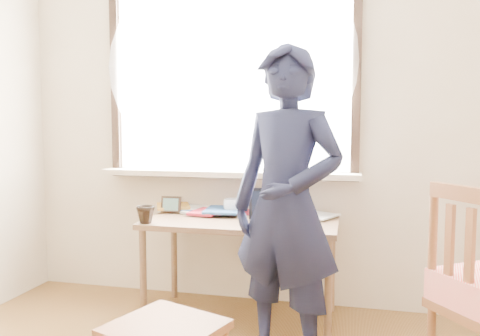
% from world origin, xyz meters
% --- Properties ---
extents(room_shell, '(3.52, 4.02, 2.61)m').
position_xyz_m(room_shell, '(-0.02, 0.20, 1.64)').
color(room_shell, beige).
rests_on(room_shell, ground).
extents(desk, '(1.23, 0.62, 0.66)m').
position_xyz_m(desk, '(-0.03, 1.63, 0.59)').
color(desk, brown).
rests_on(desk, ground).
extents(laptop, '(0.37, 0.33, 0.21)m').
position_xyz_m(laptop, '(0.19, 1.59, 0.71)').
color(laptop, black).
rests_on(laptop, desk).
extents(mug_white, '(0.19, 0.19, 0.11)m').
position_xyz_m(mug_white, '(-0.13, 1.80, 0.71)').
color(mug_white, white).
rests_on(mug_white, desk).
extents(mug_dark, '(0.16, 0.16, 0.11)m').
position_xyz_m(mug_dark, '(-0.59, 1.38, 0.71)').
color(mug_dark, black).
rests_on(mug_dark, desk).
extents(mouse, '(0.09, 0.06, 0.03)m').
position_xyz_m(mouse, '(0.41, 1.53, 0.68)').
color(mouse, black).
rests_on(mouse, desk).
extents(desk_clutter, '(0.86, 0.49, 0.05)m').
position_xyz_m(desk_clutter, '(-0.35, 1.83, 0.68)').
color(desk_clutter, white).
rests_on(desk_clutter, desk).
extents(book_a, '(0.22, 0.27, 0.02)m').
position_xyz_m(book_a, '(-0.46, 1.82, 0.67)').
color(book_a, white).
rests_on(book_a, desk).
extents(book_b, '(0.27, 0.30, 0.02)m').
position_xyz_m(book_b, '(0.38, 1.85, 0.67)').
color(book_b, white).
rests_on(book_b, desk).
extents(picture_frame, '(0.14, 0.02, 0.11)m').
position_xyz_m(picture_frame, '(-0.56, 1.73, 0.72)').
color(picture_frame, black).
rests_on(picture_frame, desk).
extents(person, '(0.71, 0.59, 1.68)m').
position_xyz_m(person, '(0.33, 1.12, 0.84)').
color(person, black).
rests_on(person, ground).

